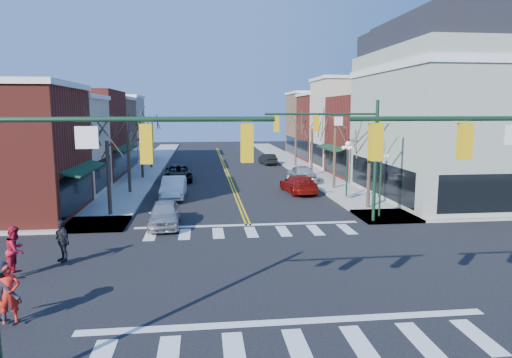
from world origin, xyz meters
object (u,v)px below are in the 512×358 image
object	(u,v)px
pedestrian_red_b	(16,250)
lamppost_midblock	(347,160)
car_left_mid	(174,188)
pedestrian_dark_b	(1,292)
pedestrian_red_a	(9,294)
lamppost_corner	(381,171)
car_right_mid	(301,174)
car_left_near	(164,214)
car_right_near	(299,184)
car_left_far	(179,173)
car_right_far	(268,159)
victorian_corner	(459,110)
pedestrian_dark_a	(62,241)

from	to	relation	value
pedestrian_red_b	lamppost_midblock	bearing A→B (deg)	-48.05
car_left_mid	pedestrian_dark_b	size ratio (longest dim) A/B	2.53
pedestrian_red_a	car_left_mid	bearing A→B (deg)	60.51
lamppost_corner	car_right_mid	world-z (taller)	lamppost_corner
car_right_mid	pedestrian_red_a	distance (m)	30.51
car_left_mid	pedestrian_dark_b	world-z (taller)	pedestrian_dark_b
car_left_near	car_left_mid	size ratio (longest dim) A/B	0.89
lamppost_corner	car_right_mid	size ratio (longest dim) A/B	0.87
car_left_mid	car_right_near	world-z (taller)	car_left_mid
car_left_far	pedestrian_red_a	distance (m)	29.44
lamppost_corner	car_left_mid	bearing A→B (deg)	147.69
car_right_mid	car_right_far	world-z (taller)	car_right_mid
victorian_corner	lamppost_midblock	size ratio (longest dim) A/B	3.29
lamppost_corner	pedestrian_red_b	size ratio (longest dim) A/B	2.23
lamppost_midblock	car_left_near	bearing A→B (deg)	-151.70
pedestrian_red_b	pedestrian_dark_a	world-z (taller)	pedestrian_red_b
car_left_near	pedestrian_red_b	size ratio (longest dim) A/B	2.21
victorian_corner	car_right_near	size ratio (longest dim) A/B	2.80
car_left_far	car_right_mid	bearing A→B (deg)	-15.99
victorian_corner	car_right_mid	distance (m)	14.25
car_right_mid	pedestrian_red_b	size ratio (longest dim) A/B	2.57
car_left_near	car_right_mid	size ratio (longest dim) A/B	0.86
lamppost_corner	car_right_far	world-z (taller)	lamppost_corner
victorian_corner	lamppost_midblock	distance (m)	9.10
car_left_mid	pedestrian_red_a	xyz separation A→B (m)	(-3.72, -20.63, 0.26)
lamppost_corner	pedestrian_red_b	world-z (taller)	lamppost_corner
car_left_mid	pedestrian_red_b	distance (m)	17.03
victorian_corner	car_right_near	world-z (taller)	victorian_corner
car_right_far	pedestrian_dark_b	size ratio (longest dim) A/B	2.10
lamppost_midblock	pedestrian_dark_b	bearing A→B (deg)	-132.06
car_left_far	car_right_far	size ratio (longest dim) A/B	1.33
car_right_far	car_left_far	bearing A→B (deg)	41.81
car_left_mid	lamppost_corner	bearing A→B (deg)	-30.93
pedestrian_dark_b	car_left_near	bearing A→B (deg)	-95.58
car_left_near	pedestrian_dark_a	distance (m)	7.24
pedestrian_red_a	pedestrian_dark_a	size ratio (longest dim) A/B	1.00
car_right_far	car_left_mid	bearing A→B (deg)	55.80
lamppost_corner	car_right_near	distance (m)	9.98
lamppost_midblock	pedestrian_red_b	size ratio (longest dim) A/B	2.23
car_right_far	car_right_near	bearing A→B (deg)	81.13
pedestrian_dark_a	lamppost_corner	bearing A→B (deg)	70.19
lamppost_midblock	car_left_far	xyz separation A→B (m)	(-13.05, 10.31, -2.22)
lamppost_midblock	victorian_corner	bearing A→B (deg)	-3.45
car_left_near	pedestrian_red_b	bearing A→B (deg)	-125.85
pedestrian_red_a	pedestrian_dark_a	world-z (taller)	same
car_left_far	lamppost_midblock	bearing A→B (deg)	-41.29
lamppost_midblock	car_right_far	bearing A→B (deg)	97.08
lamppost_corner	pedestrian_dark_b	size ratio (longest dim) A/B	2.26
car_left_near	pedestrian_dark_b	distance (m)	12.48
lamppost_corner	pedestrian_dark_a	world-z (taller)	lamppost_corner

